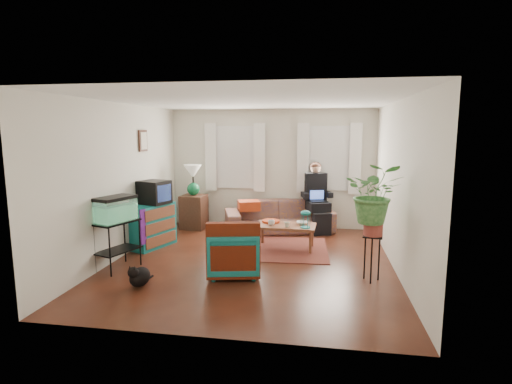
% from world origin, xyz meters
% --- Properties ---
extents(floor, '(4.50, 5.00, 0.01)m').
position_xyz_m(floor, '(0.00, 0.00, 0.00)').
color(floor, '#4F2B14').
rests_on(floor, ground).
extents(ceiling, '(4.50, 5.00, 0.01)m').
position_xyz_m(ceiling, '(0.00, 0.00, 2.60)').
color(ceiling, white).
rests_on(ceiling, wall_back).
extents(wall_back, '(4.50, 0.01, 2.60)m').
position_xyz_m(wall_back, '(0.00, 2.50, 1.30)').
color(wall_back, silver).
rests_on(wall_back, floor).
extents(wall_front, '(4.50, 0.01, 2.60)m').
position_xyz_m(wall_front, '(0.00, -2.50, 1.30)').
color(wall_front, silver).
rests_on(wall_front, floor).
extents(wall_left, '(0.01, 5.00, 2.60)m').
position_xyz_m(wall_left, '(-2.25, 0.00, 1.30)').
color(wall_left, silver).
rests_on(wall_left, floor).
extents(wall_right, '(0.01, 5.00, 2.60)m').
position_xyz_m(wall_right, '(2.25, 0.00, 1.30)').
color(wall_right, silver).
rests_on(wall_right, floor).
extents(window_left, '(1.08, 0.04, 1.38)m').
position_xyz_m(window_left, '(-0.80, 2.48, 1.55)').
color(window_left, white).
rests_on(window_left, wall_back).
extents(window_right, '(1.08, 0.04, 1.38)m').
position_xyz_m(window_right, '(1.25, 2.48, 1.55)').
color(window_right, white).
rests_on(window_right, wall_back).
extents(curtains_left, '(1.36, 0.06, 1.50)m').
position_xyz_m(curtains_left, '(-0.80, 2.40, 1.55)').
color(curtains_left, white).
rests_on(curtains_left, wall_back).
extents(curtains_right, '(1.36, 0.06, 1.50)m').
position_xyz_m(curtains_right, '(1.25, 2.40, 1.55)').
color(curtains_right, white).
rests_on(curtains_right, wall_back).
extents(picture_frame, '(0.04, 0.32, 0.40)m').
position_xyz_m(picture_frame, '(-2.21, 0.85, 1.95)').
color(picture_frame, '#3D2616').
rests_on(picture_frame, wall_left).
extents(area_rug, '(2.08, 1.70, 0.01)m').
position_xyz_m(area_rug, '(0.24, 0.76, 0.01)').
color(area_rug, brown).
rests_on(area_rug, floor).
extents(sofa, '(2.42, 1.53, 0.88)m').
position_xyz_m(sofa, '(0.23, 2.05, 0.44)').
color(sofa, brown).
rests_on(sofa, floor).
extents(seated_person, '(0.75, 0.83, 1.34)m').
position_xyz_m(seated_person, '(1.01, 2.30, 0.67)').
color(seated_person, black).
rests_on(seated_person, sofa).
extents(side_table, '(0.54, 0.54, 0.74)m').
position_xyz_m(side_table, '(-1.65, 2.02, 0.37)').
color(side_table, '#3A2916').
rests_on(side_table, floor).
extents(table_lamp, '(0.40, 0.40, 0.68)m').
position_xyz_m(table_lamp, '(-1.65, 2.02, 1.06)').
color(table_lamp, white).
rests_on(table_lamp, side_table).
extents(dresser, '(0.71, 0.99, 0.80)m').
position_xyz_m(dresser, '(-1.99, 0.55, 0.40)').
color(dresser, navy).
rests_on(dresser, floor).
extents(crt_tv, '(0.61, 0.58, 0.43)m').
position_xyz_m(crt_tv, '(-1.94, 0.63, 1.01)').
color(crt_tv, black).
rests_on(crt_tv, dresser).
extents(aquarium_stand, '(0.59, 0.77, 0.76)m').
position_xyz_m(aquarium_stand, '(-2.00, -0.69, 0.38)').
color(aquarium_stand, black).
rests_on(aquarium_stand, floor).
extents(aquarium, '(0.53, 0.70, 0.40)m').
position_xyz_m(aquarium, '(-2.00, -0.69, 0.96)').
color(aquarium, '#7FD899').
rests_on(aquarium, aquarium_stand).
extents(black_cat, '(0.30, 0.42, 0.34)m').
position_xyz_m(black_cat, '(-1.35, -1.31, 0.17)').
color(black_cat, black).
rests_on(black_cat, floor).
extents(armchair, '(0.87, 0.83, 0.76)m').
position_xyz_m(armchair, '(-0.17, -0.62, 0.38)').
color(armchair, '#12656F').
rests_on(armchair, floor).
extents(serape_throw, '(0.79, 0.33, 0.63)m').
position_xyz_m(serape_throw, '(-0.12, -0.90, 0.54)').
color(serape_throw, '#9E0A0A').
rests_on(serape_throw, armchair).
extents(coffee_table, '(1.11, 0.64, 0.45)m').
position_xyz_m(coffee_table, '(0.48, 0.81, 0.22)').
color(coffee_table, brown).
rests_on(coffee_table, floor).
extents(cup_a, '(0.13, 0.13, 0.10)m').
position_xyz_m(cup_a, '(0.23, 0.72, 0.49)').
color(cup_a, white).
rests_on(cup_a, coffee_table).
extents(cup_b, '(0.10, 0.10, 0.09)m').
position_xyz_m(cup_b, '(0.52, 0.63, 0.49)').
color(cup_b, beige).
rests_on(cup_b, coffee_table).
extents(bowl, '(0.22, 0.22, 0.05)m').
position_xyz_m(bowl, '(0.78, 0.89, 0.47)').
color(bowl, white).
rests_on(bowl, coffee_table).
extents(snack_tray, '(0.35, 0.35, 0.04)m').
position_xyz_m(snack_tray, '(0.19, 0.97, 0.47)').
color(snack_tray, '#B21414').
rests_on(snack_tray, coffee_table).
extents(birdcage, '(0.18, 0.18, 0.31)m').
position_xyz_m(birdcage, '(0.84, 0.65, 0.60)').
color(birdcage, '#115B6B').
rests_on(birdcage, coffee_table).
extents(plant_stand, '(0.33, 0.33, 0.67)m').
position_xyz_m(plant_stand, '(1.83, -0.58, 0.34)').
color(plant_stand, black).
rests_on(plant_stand, floor).
extents(potted_plant, '(0.86, 0.78, 0.85)m').
position_xyz_m(potted_plant, '(1.83, -0.58, 1.14)').
color(potted_plant, '#599947').
rests_on(potted_plant, plant_stand).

